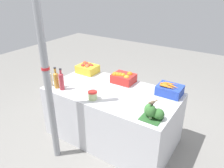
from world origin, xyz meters
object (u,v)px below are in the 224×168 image
carrot_crate (170,90)px  juice_bottle_cloudy (50,78)px  support_pole (47,78)px  juice_bottle_amber (56,79)px  broccoli_pile (153,112)px  pickle_jar (93,95)px  apple_crate (87,68)px  sparrow_bird (152,102)px  juice_bottle_ruby (61,81)px  orange_crate (123,77)px

carrot_crate → juice_bottle_cloudy: size_ratio=1.15×
support_pole → juice_bottle_amber: size_ratio=7.44×
broccoli_pile → carrot_crate: bearing=93.4°
broccoli_pile → pickle_jar: bearing=-179.2°
pickle_jar → apple_crate: bearing=133.1°
apple_crate → sparrow_bird: 1.51m
juice_bottle_cloudy → pickle_jar: juice_bottle_cloudy is taller
juice_bottle_cloudy → juice_bottle_ruby: juice_bottle_ruby is taller
apple_crate → carrot_crate: bearing=-0.2°
orange_crate → pickle_jar: 0.63m
support_pole → carrot_crate: bearing=43.7°
apple_crate → pickle_jar: apple_crate is taller
sparrow_bird → support_pole: bearing=-49.1°
apple_crate → juice_bottle_cloudy: size_ratio=1.15×
support_pole → juice_bottle_amber: 0.52m
support_pole → sparrow_bird: support_pole is taller
carrot_crate → orange_crate: bearing=-179.4°
sparrow_bird → orange_crate: bearing=-110.1°
support_pole → broccoli_pile: size_ratio=9.37×
carrot_crate → sparrow_bird: (0.02, -0.62, 0.13)m
apple_crate → carrot_crate: size_ratio=1.00×
broccoli_pile → apple_crate: bearing=155.7°
pickle_jar → carrot_crate: bearing=40.0°
support_pole → juice_bottle_cloudy: support_pole is taller
support_pole → pickle_jar: 0.59m
apple_crate → sparrow_bird: size_ratio=2.36×
apple_crate → juice_bottle_ruby: size_ratio=1.03×
support_pole → apple_crate: bearing=104.8°
broccoli_pile → juice_bottle_cloudy: 1.51m
orange_crate → broccoli_pile: (0.72, -0.61, 0.00)m
juice_bottle_amber → juice_bottle_cloudy: bearing=180.0°
support_pole → juice_bottle_cloudy: size_ratio=8.23×
orange_crate → pickle_jar: bearing=-95.9°
support_pole → juice_bottle_amber: bearing=126.9°
support_pole → broccoli_pile: 1.21m
broccoli_pile → support_pole: bearing=-160.0°
juice_bottle_ruby → sparrow_bird: 1.28m
juice_bottle_amber → juice_bottle_ruby: size_ratio=0.99×
juice_bottle_ruby → juice_bottle_cloudy: bearing=180.0°
juice_bottle_cloudy → broccoli_pile: bearing=1.1°
orange_crate → juice_bottle_cloudy: (-0.78, -0.64, 0.04)m
apple_crate → orange_crate: size_ratio=1.00×
juice_bottle_cloudy → pickle_jar: bearing=1.3°
apple_crate → juice_bottle_amber: 0.65m
orange_crate → carrot_crate: 0.69m
carrot_crate → broccoli_pile: 0.62m
juice_bottle_cloudy → sparrow_bird: (1.49, 0.02, 0.08)m
orange_crate → juice_bottle_ruby: bearing=-131.6°
juice_bottle_amber → sparrow_bird: bearing=0.9°
apple_crate → juice_bottle_amber: size_ratio=1.04×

